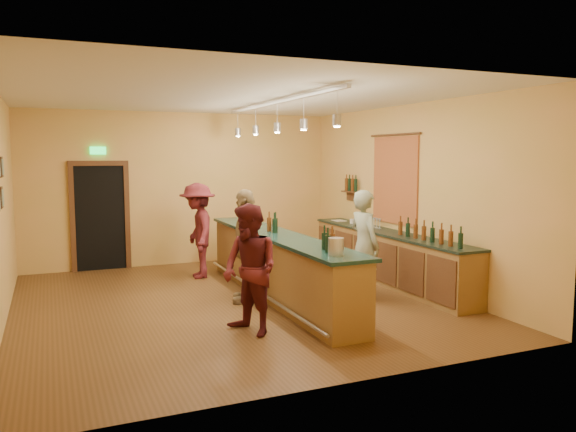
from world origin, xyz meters
name	(u,v)px	position (x,y,z in m)	size (l,w,h in m)	color
floor	(234,302)	(0.00, 0.00, 0.00)	(7.00, 7.00, 0.00)	#543518
ceiling	(232,96)	(0.00, 0.00, 3.20)	(6.50, 7.00, 0.02)	silver
wall_back	(183,189)	(0.00, 3.50, 1.60)	(6.50, 0.02, 3.20)	gold
wall_front	(342,228)	(0.00, -3.50, 1.60)	(6.50, 0.02, 3.20)	gold
wall_right	(408,195)	(3.25, 0.00, 1.60)	(0.02, 7.00, 3.20)	gold
doorway	(100,214)	(-1.70, 3.47, 1.13)	(1.15, 0.09, 2.48)	black
tapestry	(395,180)	(3.23, 0.40, 1.85)	(0.03, 1.40, 1.60)	#AA2A22
bottle_shelf	(351,186)	(3.17, 1.90, 1.67)	(0.17, 0.55, 0.54)	#482315
back_counter	(388,256)	(2.97, 0.18, 0.49)	(0.60, 4.55, 1.27)	brown
tasting_bar	(277,261)	(0.74, 0.00, 0.61)	(0.73, 5.10, 1.38)	brown
pendant_track	(277,112)	(0.74, 0.00, 2.98)	(0.11, 4.60, 0.50)	silver
bartender	(364,245)	(1.96, -0.67, 0.88)	(0.64, 0.42, 1.77)	gray
customer_a	(250,270)	(-0.29, -1.61, 0.85)	(0.82, 0.64, 1.69)	#59191E
customer_b	(246,246)	(0.19, -0.03, 0.89)	(1.05, 0.44, 1.79)	#997A51
customer_c	(198,230)	(-0.07, 1.99, 0.90)	(1.16, 0.67, 1.79)	#59191E
bar_stool	(323,253)	(1.78, 0.44, 0.58)	(0.35, 0.35, 0.72)	#AD714E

